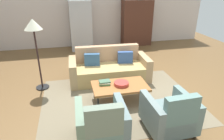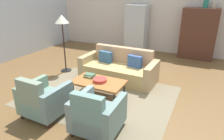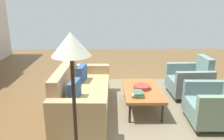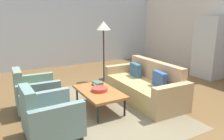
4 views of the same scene
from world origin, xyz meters
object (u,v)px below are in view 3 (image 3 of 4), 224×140
(armchair_right, at_px, (191,81))
(fruit_bowl, at_px, (142,87))
(couch, at_px, (80,95))
(floor_lamp, at_px, (72,59))
(coffee_table, at_px, (142,91))
(book_stack, at_px, (138,94))
(armchair_left, at_px, (217,106))

(armchair_right, xyz_separation_m, fruit_bowl, (-0.57, 1.17, 0.09))
(couch, bearing_deg, armchair_right, 105.79)
(floor_lamp, bearing_deg, coffee_table, -30.08)
(coffee_table, relative_size, armchair_right, 1.36)
(coffee_table, height_order, armchair_right, armchair_right)
(armchair_right, height_order, book_stack, armchair_right)
(coffee_table, xyz_separation_m, fruit_bowl, (0.03, 0.00, 0.07))
(floor_lamp, bearing_deg, fruit_bowl, -29.64)
(armchair_right, relative_size, floor_lamp, 0.51)
(couch, xyz_separation_m, armchair_left, (-0.60, -2.35, 0.06))
(armchair_right, height_order, floor_lamp, floor_lamp)
(armchair_right, xyz_separation_m, floor_lamp, (-2.35, 2.18, 1.10))
(couch, distance_m, floor_lamp, 2.11)
(coffee_table, distance_m, fruit_bowl, 0.08)
(fruit_bowl, bearing_deg, couch, 91.40)
(armchair_left, relative_size, floor_lamp, 0.51)
(coffee_table, bearing_deg, armchair_right, -62.69)
(couch, distance_m, book_stack, 1.12)
(couch, xyz_separation_m, floor_lamp, (-1.75, -0.17, 1.16))
(armchair_left, xyz_separation_m, fruit_bowl, (0.63, 1.17, 0.09))
(fruit_bowl, bearing_deg, floor_lamp, 150.36)
(couch, height_order, armchair_left, armchair_left)
(armchair_left, bearing_deg, coffee_table, 64.40)
(couch, height_order, coffee_table, couch)
(book_stack, bearing_deg, floor_lamp, 148.16)
(armchair_right, relative_size, fruit_bowl, 2.74)
(armchair_left, bearing_deg, fruit_bowl, 63.20)
(couch, relative_size, armchair_left, 2.41)
(couch, xyz_separation_m, book_stack, (-0.32, -1.06, 0.15))
(book_stack, bearing_deg, fruit_bowl, -19.47)
(armchair_left, xyz_separation_m, book_stack, (0.29, 1.29, 0.10))
(coffee_table, height_order, floor_lamp, floor_lamp)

